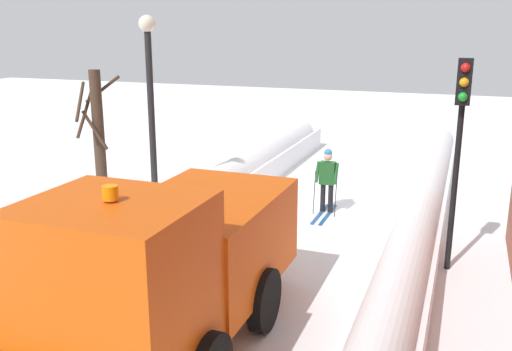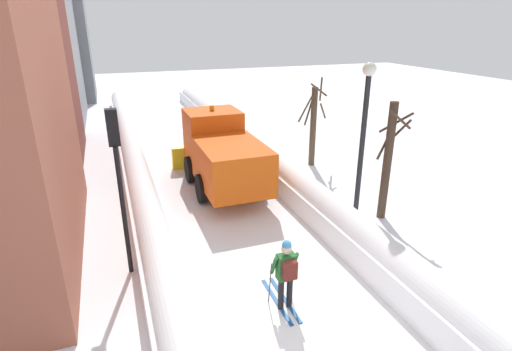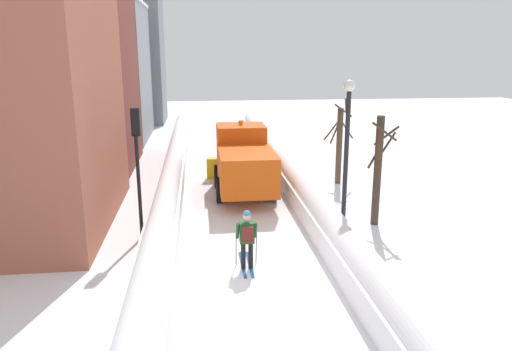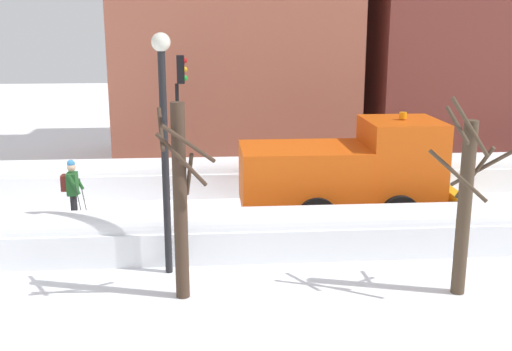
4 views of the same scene
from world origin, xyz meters
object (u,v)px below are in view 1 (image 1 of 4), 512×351
object	(u,v)px
bare_tree_near	(99,147)
street_lamp	(151,98)
traffic_light_pole	(460,126)
plow_truck	(170,265)
skier	(327,177)

from	to	relation	value
bare_tree_near	street_lamp	bearing A→B (deg)	-164.71
bare_tree_near	traffic_light_pole	bearing A→B (deg)	-177.93
traffic_light_pole	bare_tree_near	bearing A→B (deg)	2.07
plow_truck	bare_tree_near	size ratio (longest dim) A/B	1.49
plow_truck	street_lamp	xyz separation A→B (m)	(3.11, -4.82, 1.86)
plow_truck	traffic_light_pole	world-z (taller)	traffic_light_pole
plow_truck	skier	xyz separation A→B (m)	(-0.64, -7.66, -0.48)
traffic_light_pole	bare_tree_near	xyz separation A→B (m)	(8.40, 0.30, -1.00)
plow_truck	skier	distance (m)	7.70
street_lamp	bare_tree_near	size ratio (longest dim) A/B	1.32
plow_truck	skier	bearing A→B (deg)	-94.78
plow_truck	street_lamp	world-z (taller)	street_lamp
traffic_light_pole	bare_tree_near	size ratio (longest dim) A/B	1.10
skier	traffic_light_pole	world-z (taller)	traffic_light_pole
plow_truck	street_lamp	bearing A→B (deg)	-57.18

